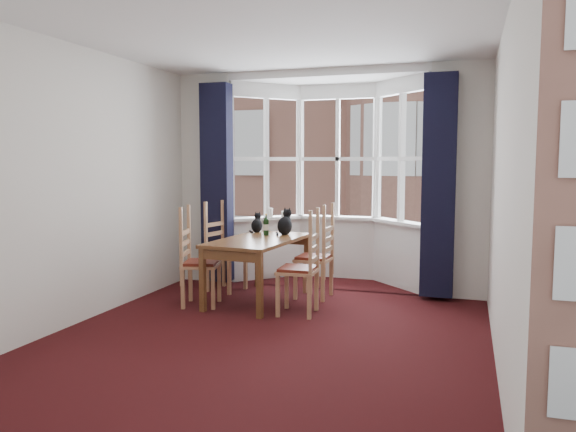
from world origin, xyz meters
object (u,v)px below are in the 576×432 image
at_px(cat_left, 257,224).
at_px(candle_extra, 288,214).
at_px(chair_left_far, 220,253).
at_px(candle_tall, 271,213).
at_px(chair_left_near, 193,264).
at_px(cat_right, 285,224).
at_px(dining_table, 259,246).
at_px(candle_short, 283,214).
at_px(chair_right_near, 306,271).
at_px(chair_right_far, 321,259).
at_px(wine_bottle, 266,226).

xyz_separation_m(cat_left, candle_extra, (0.19, 0.70, 0.07)).
xyz_separation_m(chair_left_far, candle_tall, (0.39, 0.83, 0.46)).
bearing_deg(chair_left_near, cat_left, 67.91).
bearing_deg(chair_left_far, cat_right, 4.85).
height_order(dining_table, candle_tall, candle_tall).
bearing_deg(cat_left, candle_short, 79.35).
bearing_deg(chair_left_near, chair_right_near, 0.71).
xyz_separation_m(cat_right, candle_tall, (-0.46, 0.76, 0.07)).
height_order(dining_table, candle_extra, candle_extra).
xyz_separation_m(chair_left_far, candle_short, (0.56, 0.86, 0.44)).
relative_size(dining_table, candle_tall, 12.28).
relative_size(chair_right_near, cat_right, 2.69).
bearing_deg(cat_right, chair_right_near, -59.15).
distance_m(dining_table, candle_short, 1.27).
relative_size(chair_right_far, candle_extra, 10.53).
xyz_separation_m(chair_left_near, chair_right_far, (1.30, 0.77, 0.00)).
height_order(chair_left_far, chair_right_far, same).
bearing_deg(chair_left_far, dining_table, -29.48).
xyz_separation_m(chair_left_far, candle_extra, (0.62, 0.88, 0.44)).
bearing_deg(chair_left_near, candle_short, 72.42).
distance_m(dining_table, chair_left_far, 0.78).
height_order(dining_table, chair_right_near, chair_right_near).
distance_m(cat_right, candle_short, 0.84).
xyz_separation_m(cat_left, candle_short, (0.13, 0.68, 0.07)).
bearing_deg(chair_left_far, cat_left, 22.50).
xyz_separation_m(dining_table, cat_right, (0.18, 0.45, 0.21)).
bearing_deg(chair_left_near, wine_bottle, 50.67).
height_order(cat_left, cat_right, cat_right).
bearing_deg(candle_extra, wine_bottle, -88.76).
distance_m(wine_bottle, candle_extra, 0.95).
height_order(chair_left_far, chair_right_near, same).
xyz_separation_m(chair_left_near, candle_tall, (0.35, 1.64, 0.46)).
xyz_separation_m(cat_left, cat_right, (0.41, -0.11, 0.03)).
relative_size(candle_short, candle_extra, 0.99).
xyz_separation_m(dining_table, cat_left, (-0.23, 0.55, 0.19)).
bearing_deg(chair_right_far, dining_table, -153.31).
bearing_deg(candle_extra, candle_tall, -168.17).
height_order(chair_right_far, cat_left, cat_left).
bearing_deg(chair_right_far, wine_bottle, -178.02).
xyz_separation_m(chair_left_near, chair_left_far, (-0.03, 0.81, 0.00)).
xyz_separation_m(dining_table, candle_extra, (-0.04, 1.26, 0.26)).
relative_size(chair_right_near, chair_right_far, 1.00).
distance_m(chair_left_far, chair_right_far, 1.34).
distance_m(chair_right_far, wine_bottle, 0.79).
bearing_deg(candle_extra, chair_left_far, -125.26).
xyz_separation_m(wine_bottle, candle_short, (-0.08, 0.92, 0.06)).
bearing_deg(cat_right, chair_left_far, -175.15).
distance_m(chair_right_near, candle_extra, 1.88).
distance_m(cat_left, candle_short, 0.70).
bearing_deg(wine_bottle, chair_left_near, -129.33).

